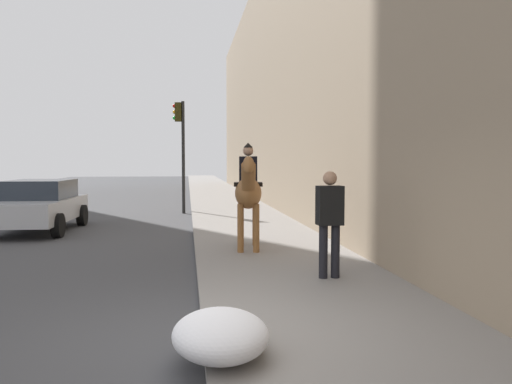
# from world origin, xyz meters

# --- Properties ---
(sidewalk_slab) EXTENTS (120.00, 3.22, 0.12)m
(sidewalk_slab) POSITION_xyz_m (0.00, -1.61, 0.06)
(sidewalk_slab) COLOR gray
(sidewalk_slab) RESTS_ON ground
(mounted_horse_near) EXTENTS (2.15, 0.73, 2.25)m
(mounted_horse_near) POSITION_xyz_m (5.14, -1.12, 1.35)
(mounted_horse_near) COLOR brown
(mounted_horse_near) RESTS_ON sidewalk_slab
(pedestrian_greeting) EXTENTS (0.28, 0.41, 1.70)m
(pedestrian_greeting) POSITION_xyz_m (2.35, -2.08, 1.10)
(pedestrian_greeting) COLOR black
(pedestrian_greeting) RESTS_ON sidewalk_slab
(car_near_lane) EXTENTS (4.10, 2.15, 1.44)m
(car_near_lane) POSITION_xyz_m (9.50, 4.30, 0.75)
(car_near_lane) COLOR #B7BABF
(car_near_lane) RESTS_ON ground
(traffic_light_near_curb) EXTENTS (0.20, 0.44, 4.20)m
(traffic_light_near_curb) POSITION_xyz_m (13.84, 0.37, 2.79)
(traffic_light_near_curb) COLOR black
(traffic_light_near_curb) RESTS_ON ground
(snow_pile_near) EXTENTS (1.20, 0.93, 0.42)m
(snow_pile_near) POSITION_xyz_m (-0.66, -0.15, 0.33)
(snow_pile_near) COLOR white
(snow_pile_near) RESTS_ON sidewalk_slab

